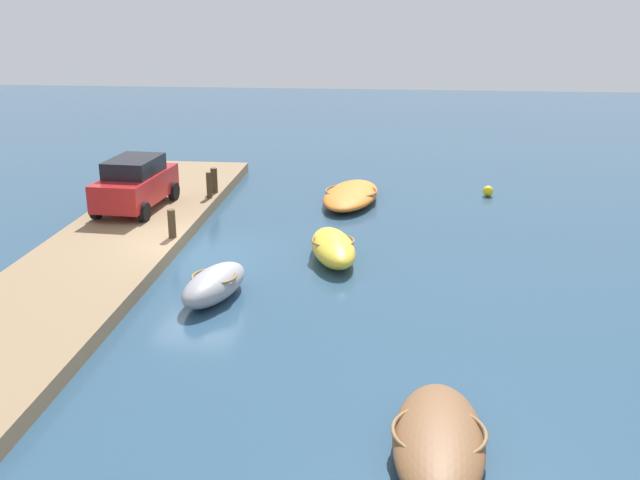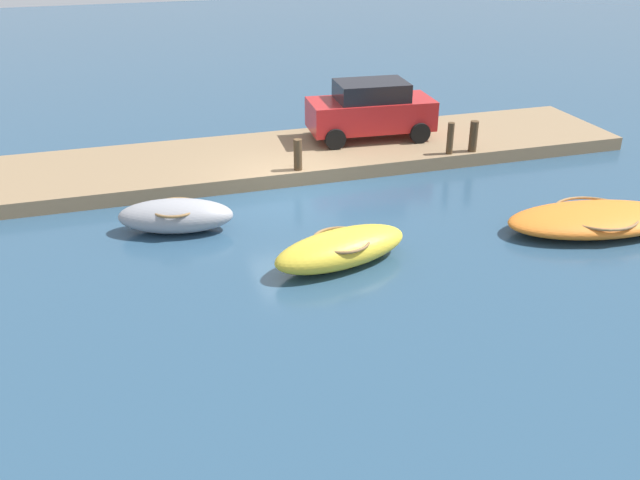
% 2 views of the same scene
% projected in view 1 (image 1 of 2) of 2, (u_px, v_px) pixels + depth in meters
% --- Properties ---
extents(ground_plane, '(84.00, 84.00, 0.00)m').
position_uv_depth(ground_plane, '(195.00, 254.00, 22.47)').
color(ground_plane, navy).
extents(dock_platform, '(22.01, 3.99, 0.41)m').
position_uv_depth(dock_platform, '(115.00, 245.00, 22.64)').
color(dock_platform, '#846B4C').
rests_on(dock_platform, ground_plane).
extents(rowboat_yellow, '(3.41, 1.93, 0.78)m').
position_uv_depth(rowboat_yellow, '(333.00, 247.00, 21.81)').
color(rowboat_yellow, gold).
rests_on(rowboat_yellow, ground_plane).
extents(motorboat_orange, '(4.61, 2.47, 0.59)m').
position_uv_depth(motorboat_orange, '(351.00, 195.00, 27.92)').
color(motorboat_orange, orange).
rests_on(motorboat_orange, ground_plane).
extents(rowboat_brown, '(3.75, 1.71, 0.62)m').
position_uv_depth(rowboat_brown, '(439.00, 440.00, 12.51)').
color(rowboat_brown, brown).
rests_on(rowboat_brown, ground_plane).
extents(dinghy_grey, '(2.94, 1.74, 0.81)m').
position_uv_depth(dinghy_grey, '(214.00, 284.00, 18.99)').
color(dinghy_grey, '#939399').
rests_on(dinghy_grey, ground_plane).
extents(mooring_post_west, '(0.25, 0.25, 0.93)m').
position_uv_depth(mooring_post_west, '(214.00, 180.00, 27.69)').
color(mooring_post_west, '#47331E').
rests_on(mooring_post_west, dock_platform).
extents(mooring_post_mid_west, '(0.20, 0.20, 0.95)m').
position_uv_depth(mooring_post_mid_west, '(209.00, 185.00, 26.95)').
color(mooring_post_mid_west, '#47331E').
rests_on(mooring_post_mid_west, dock_platform).
extents(mooring_post_mid_east, '(0.24, 0.24, 0.89)m').
position_uv_depth(mooring_post_mid_east, '(172.00, 224.00, 22.52)').
color(mooring_post_mid_east, '#47331E').
rests_on(mooring_post_mid_east, dock_platform).
extents(parked_car, '(4.00, 2.14, 1.80)m').
position_uv_depth(parked_car, '(135.00, 183.00, 25.39)').
color(parked_car, '#B21E1E').
rests_on(parked_car, dock_platform).
extents(marker_buoy, '(0.42, 0.42, 0.42)m').
position_uv_depth(marker_buoy, '(488.00, 191.00, 28.82)').
color(marker_buoy, yellow).
rests_on(marker_buoy, ground_plane).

